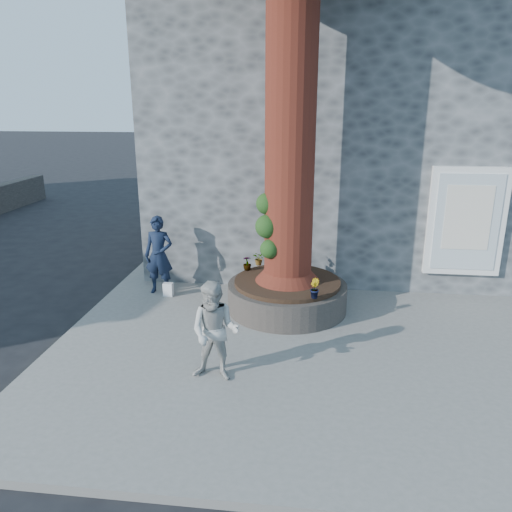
# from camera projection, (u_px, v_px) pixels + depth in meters

# --- Properties ---
(ground) EXTENTS (120.00, 120.00, 0.00)m
(ground) POSITION_uv_depth(u_px,v_px,m) (229.00, 362.00, 8.01)
(ground) COLOR black
(ground) RESTS_ON ground
(pavement) EXTENTS (9.00, 8.00, 0.12)m
(pavement) POSITION_uv_depth(u_px,v_px,m) (323.00, 336.00, 8.77)
(pavement) COLOR slate
(pavement) RESTS_ON ground
(yellow_line) EXTENTS (0.10, 30.00, 0.01)m
(yellow_line) POSITION_uv_depth(u_px,v_px,m) (78.00, 326.00, 9.31)
(yellow_line) COLOR yellow
(yellow_line) RESTS_ON ground
(stone_shop) EXTENTS (10.30, 8.30, 6.30)m
(stone_shop) POSITION_uv_depth(u_px,v_px,m) (363.00, 134.00, 13.61)
(stone_shop) COLOR #444748
(stone_shop) RESTS_ON ground
(planter) EXTENTS (2.30, 2.30, 0.60)m
(planter) POSITION_uv_depth(u_px,v_px,m) (287.00, 295.00, 9.69)
(planter) COLOR black
(planter) RESTS_ON pavement
(man) EXTENTS (0.61, 0.42, 1.65)m
(man) POSITION_uv_depth(u_px,v_px,m) (159.00, 255.00, 10.39)
(man) COLOR black
(man) RESTS_ON pavement
(woman) EXTENTS (0.78, 0.63, 1.50)m
(woman) POSITION_uv_depth(u_px,v_px,m) (215.00, 332.00, 7.12)
(woman) COLOR #ACABA5
(woman) RESTS_ON pavement
(shopping_bag) EXTENTS (0.21, 0.13, 0.28)m
(shopping_bag) POSITION_uv_depth(u_px,v_px,m) (168.00, 289.00, 10.39)
(shopping_bag) COLOR white
(shopping_bag) RESTS_ON pavement
(plant_a) EXTENTS (0.23, 0.21, 0.36)m
(plant_a) POSITION_uv_depth(u_px,v_px,m) (306.00, 258.00, 10.32)
(plant_a) COLOR gray
(plant_a) RESTS_ON planter
(plant_b) EXTENTS (0.24, 0.24, 0.35)m
(plant_b) POSITION_uv_depth(u_px,v_px,m) (314.00, 288.00, 8.69)
(plant_b) COLOR gray
(plant_b) RESTS_ON planter
(plant_c) EXTENTS (0.20, 0.20, 0.30)m
(plant_c) POSITION_uv_depth(u_px,v_px,m) (247.00, 263.00, 10.12)
(plant_c) COLOR gray
(plant_c) RESTS_ON planter
(plant_d) EXTENTS (0.33, 0.33, 0.28)m
(plant_d) POSITION_uv_depth(u_px,v_px,m) (259.00, 259.00, 10.44)
(plant_d) COLOR gray
(plant_d) RESTS_ON planter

